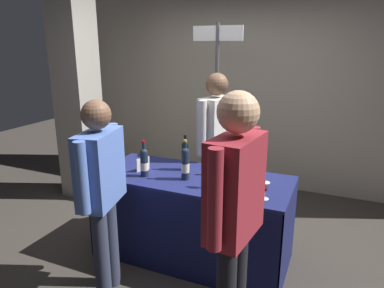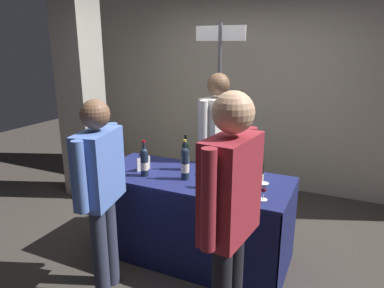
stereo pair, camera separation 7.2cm
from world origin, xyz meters
TOP-DOWN VIEW (x-y plane):
  - ground_plane at (0.00, 0.00)m, footprint 12.00×12.00m
  - back_partition at (0.00, 2.06)m, footprint 5.93×0.12m
  - concrete_pillar at (-1.92, 0.79)m, footprint 0.43×0.43m
  - tasting_table at (0.00, 0.00)m, footprint 1.75×0.75m
  - featured_wine_bottle at (-0.03, -0.09)m, footprint 0.07×0.07m
  - display_bottle_0 at (0.60, 0.00)m, footprint 0.08×0.08m
  - display_bottle_1 at (0.28, 0.15)m, footprint 0.08×0.08m
  - display_bottle_2 at (-0.39, -0.16)m, footprint 0.07×0.07m
  - display_bottle_3 at (-0.13, 0.13)m, footprint 0.07×0.07m
  - wine_glass_near_vendor at (0.69, -0.22)m, footprint 0.08×0.08m
  - flower_vase at (0.39, -0.13)m, footprint 0.08×0.08m
  - brochure_stand at (-0.48, -0.05)m, footprint 0.07×0.14m
  - vendor_presenter at (-0.01, 0.64)m, footprint 0.29×0.56m
  - taster_foreground_right at (-0.42, -0.73)m, footprint 0.30×0.60m
  - taster_foreground_left at (0.66, -0.90)m, footprint 0.26×0.59m
  - booth_signpost at (-0.20, 1.18)m, footprint 0.59×0.04m

SIDE VIEW (x-z plane):
  - ground_plane at x=0.00m, z-range 0.00..0.00m
  - tasting_table at x=0.00m, z-range 0.15..0.95m
  - brochure_stand at x=-0.48m, z-range 0.80..0.92m
  - wine_glass_near_vendor at x=0.69m, z-range 0.83..0.96m
  - display_bottle_1 at x=0.28m, z-range 0.77..1.07m
  - display_bottle_0 at x=0.60m, z-range 0.78..1.08m
  - display_bottle_2 at x=-0.39m, z-range 0.77..1.10m
  - flower_vase at x=0.39m, z-range 0.74..1.12m
  - taster_foreground_right at x=-0.42m, z-range 0.15..1.72m
  - display_bottle_3 at x=-0.13m, z-range 0.77..1.11m
  - featured_wine_bottle at x=-0.03m, z-range 0.77..1.13m
  - vendor_presenter at x=-0.01m, z-range 0.17..1.83m
  - taster_foreground_left at x=0.66m, z-range 0.18..1.88m
  - booth_signpost at x=-0.20m, z-range 0.26..2.43m
  - back_partition at x=0.00m, z-range 0.00..2.71m
  - concrete_pillar at x=-1.92m, z-range 0.00..3.06m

